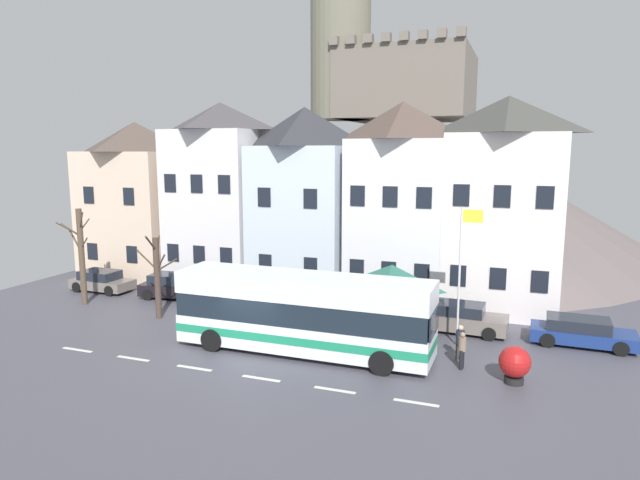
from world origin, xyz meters
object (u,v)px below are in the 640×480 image
(parked_car_00, at_px, (245,296))
(transit_bus, at_px, (303,314))
(parked_car_04, at_px, (102,281))
(parked_car_02, at_px, (581,332))
(pedestrian_00, at_px, (462,349))
(pedestrian_02, at_px, (460,340))
(parked_car_03, at_px, (173,286))
(bare_tree_00, at_px, (81,255))
(bus_shelter, at_px, (392,277))
(harbour_buoy, at_px, (515,363))
(townhouse_00, at_px, (138,200))
(townhouse_01, at_px, (222,194))
(townhouse_02, at_px, (305,201))
(flagpole, at_px, (462,266))
(bare_tree_01, at_px, (157,276))
(hilltop_castle, at_px, (405,176))
(public_bench, at_px, (385,313))
(townhouse_03, at_px, (401,203))
(townhouse_04, at_px, (504,205))
(pedestrian_01, at_px, (411,331))
(parked_car_01, at_px, (459,318))

(parked_car_00, bearing_deg, transit_bus, -44.57)
(parked_car_04, bearing_deg, parked_car_00, 1.60)
(parked_car_02, xyz_separation_m, pedestrian_00, (-4.73, -4.67, 0.20))
(pedestrian_00, height_order, pedestrian_02, pedestrian_00)
(parked_car_03, bearing_deg, pedestrian_00, -24.31)
(parked_car_00, height_order, bare_tree_00, bare_tree_00)
(parked_car_04, distance_m, bare_tree_00, 3.77)
(bus_shelter, distance_m, parked_car_03, 14.20)
(parked_car_04, distance_m, harbour_buoy, 25.18)
(townhouse_00, bearing_deg, transit_bus, -32.09)
(townhouse_01, bearing_deg, bus_shelter, -29.04)
(townhouse_00, xyz_separation_m, transit_bus, (16.50, -10.34, -3.56))
(townhouse_02, bearing_deg, parked_car_04, -159.04)
(flagpole, relative_size, bare_tree_01, 1.38)
(hilltop_castle, xyz_separation_m, public_bench, (3.73, -22.30, -5.99))
(parked_car_00, xyz_separation_m, parked_car_04, (-10.05, -0.03, 0.01))
(pedestrian_02, bearing_deg, flagpole, 97.62)
(pedestrian_02, relative_size, bare_tree_01, 0.33)
(harbour_buoy, bearing_deg, pedestrian_02, 142.14)
(townhouse_03, relative_size, bus_shelter, 3.16)
(pedestrian_00, relative_size, pedestrian_02, 1.01)
(townhouse_03, bearing_deg, parked_car_02, -27.81)
(townhouse_00, xyz_separation_m, public_bench, (18.79, -4.85, -4.82))
(parked_car_04, relative_size, harbour_buoy, 2.70)
(hilltop_castle, relative_size, parked_car_02, 9.52)
(hilltop_castle, distance_m, bus_shelter, 25.25)
(townhouse_02, relative_size, transit_bus, 1.00)
(townhouse_04, distance_m, bare_tree_01, 18.75)
(pedestrian_02, bearing_deg, townhouse_00, 158.97)
(parked_car_00, relative_size, public_bench, 2.36)
(townhouse_03, bearing_deg, townhouse_04, -1.36)
(parked_car_00, relative_size, pedestrian_00, 2.50)
(parked_car_02, bearing_deg, bare_tree_01, -169.94)
(transit_bus, relative_size, bare_tree_00, 2.05)
(parked_car_04, height_order, harbour_buoy, harbour_buoy)
(townhouse_03, height_order, pedestrian_01, townhouse_03)
(townhouse_03, bearing_deg, parked_car_03, -160.79)
(harbour_buoy, bearing_deg, bare_tree_01, 172.60)
(parked_car_04, bearing_deg, townhouse_01, 40.35)
(parked_car_03, bearing_deg, townhouse_01, 72.84)
(bus_shelter, distance_m, flagpole, 3.19)
(transit_bus, height_order, pedestrian_02, transit_bus)
(townhouse_01, bearing_deg, bare_tree_01, -84.01)
(pedestrian_01, bearing_deg, bus_shelter, 136.91)
(parked_car_04, relative_size, bare_tree_00, 0.71)
(townhouse_00, bearing_deg, townhouse_02, -0.80)
(parked_car_03, bearing_deg, bus_shelter, -18.10)
(bare_tree_01, bearing_deg, townhouse_00, 132.31)
(parked_car_01, relative_size, flagpole, 0.72)
(hilltop_castle, relative_size, bus_shelter, 11.79)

